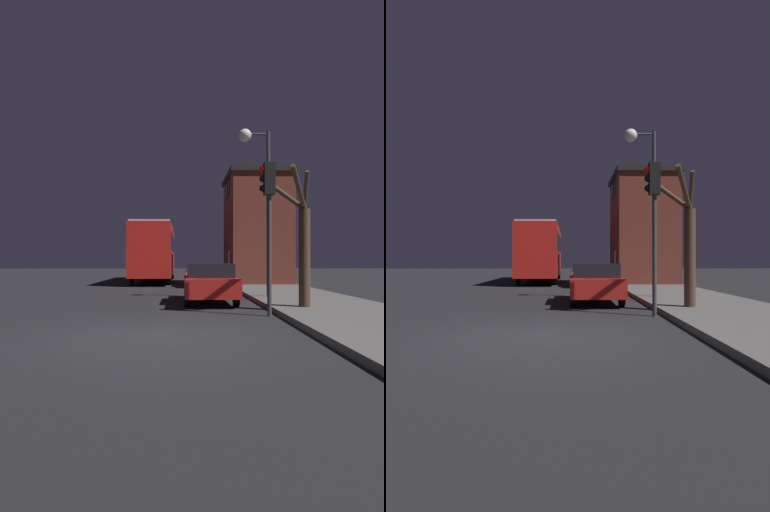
% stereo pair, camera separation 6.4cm
% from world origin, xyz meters
% --- Properties ---
extents(ground_plane, '(120.00, 120.00, 0.00)m').
position_xyz_m(ground_plane, '(0.00, 0.00, 0.00)').
color(ground_plane, black).
extents(brick_building, '(3.79, 5.36, 6.72)m').
position_xyz_m(brick_building, '(5.11, 16.72, 3.54)').
color(brick_building, brown).
rests_on(brick_building, sidewalk).
extents(streetlamp, '(1.22, 0.49, 6.46)m').
position_xyz_m(streetlamp, '(3.34, 7.13, 4.88)').
color(streetlamp, '#38383A').
rests_on(streetlamp, sidewalk).
extents(traffic_light, '(0.43, 0.24, 4.28)m').
position_xyz_m(traffic_light, '(2.84, 2.84, 3.07)').
color(traffic_light, '#38383A').
rests_on(traffic_light, ground).
extents(bare_tree, '(1.40, 1.45, 4.03)m').
position_xyz_m(bare_tree, '(4.07, 3.68, 2.01)').
color(bare_tree, '#473323').
rests_on(bare_tree, sidewalk).
extents(bus, '(2.54, 11.08, 3.88)m').
position_xyz_m(bus, '(-1.45, 19.95, 2.30)').
color(bus, red).
rests_on(bus, ground).
extents(car_near_lane, '(1.81, 4.41, 1.43)m').
position_xyz_m(car_near_lane, '(1.44, 6.41, 0.76)').
color(car_near_lane, '#B21E19').
rests_on(car_near_lane, ground).
extents(car_mid_lane, '(1.71, 4.23, 1.35)m').
position_xyz_m(car_mid_lane, '(1.53, 15.32, 0.71)').
color(car_mid_lane, '#B7BABF').
rests_on(car_mid_lane, ground).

